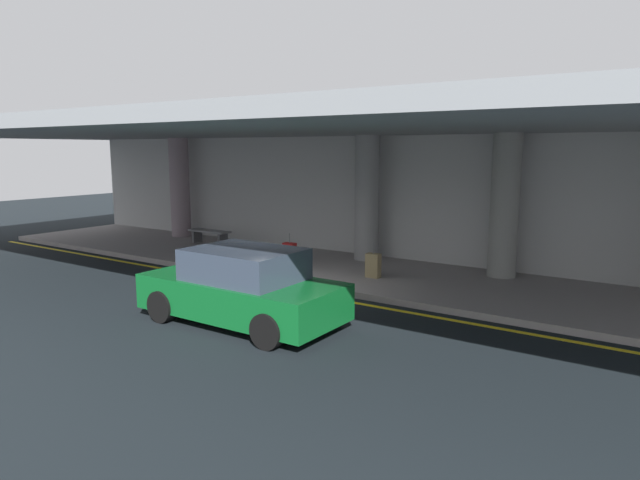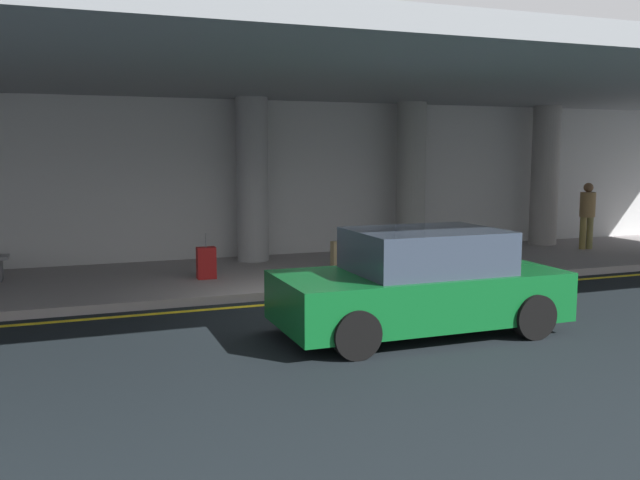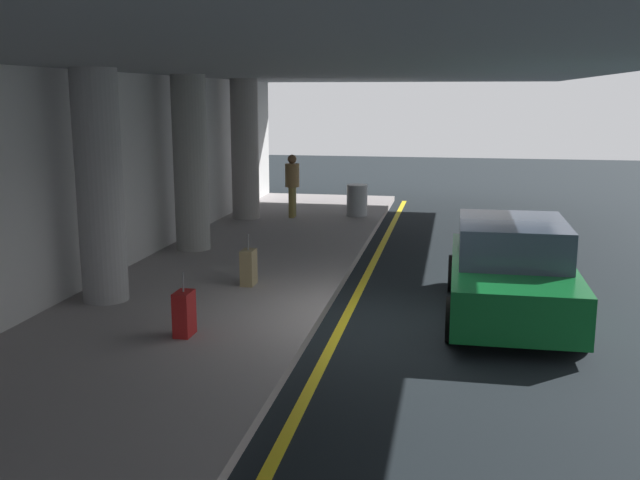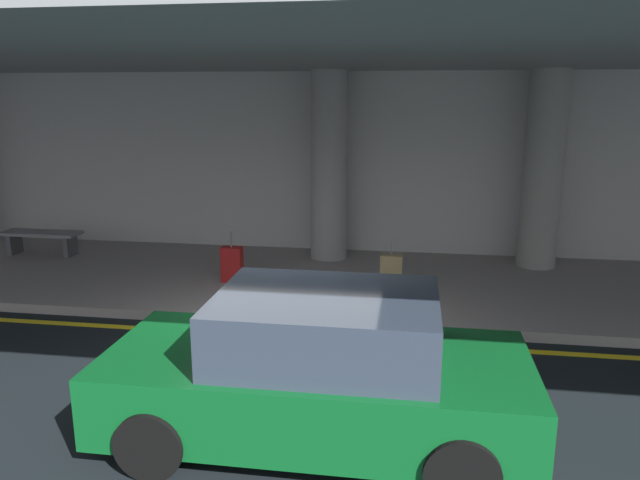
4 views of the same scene
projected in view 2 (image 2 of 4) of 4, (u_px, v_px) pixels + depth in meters
ground_plane at (324, 310)px, 11.25m from camera, size 60.00×60.00×0.00m
sidewalk at (271, 274)px, 14.12m from camera, size 26.00×4.20×0.15m
lane_stripe_yellow at (310, 301)px, 11.88m from camera, size 26.00×0.14×0.01m
support_column_left_mid at (252, 180)px, 15.22m from camera, size 0.72×0.72×3.65m
support_column_center at (411, 178)px, 16.60m from camera, size 0.72×0.72×3.65m
support_column_right_mid at (545, 176)px, 17.99m from camera, size 0.72×0.72×3.65m
ceiling_overhang at (277, 82)px, 13.16m from camera, size 28.00×13.20×0.30m
terminal_back_wall at (244, 182)px, 15.98m from camera, size 26.00×0.30×3.80m
car_dark_green at (420, 284)px, 9.75m from camera, size 4.10×1.92×1.50m
traveler_with_luggage at (587, 211)px, 17.15m from camera, size 0.38×0.38×1.68m
suitcase_upright_primary at (340, 256)px, 14.02m from camera, size 0.36×0.22×0.90m
suitcase_upright_secondary at (206, 263)px, 13.16m from camera, size 0.36×0.22×0.90m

